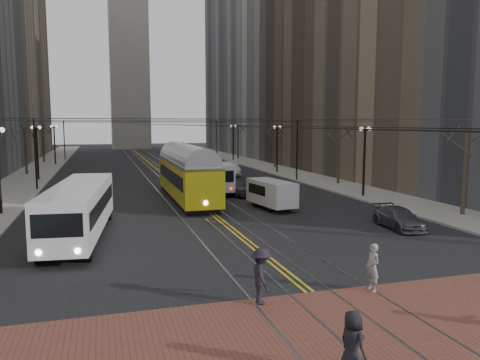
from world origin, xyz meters
TOP-DOWN VIEW (x-y plane):
  - ground at (0.00, 0.00)m, footprint 260.00×260.00m
  - sidewalk_left at (-15.00, 45.00)m, footprint 5.00×140.00m
  - sidewalk_right at (15.00, 45.00)m, footprint 5.00×140.00m
  - crosswalk_band at (0.00, -4.00)m, footprint 25.00×6.00m
  - streetcar_rails at (0.00, 45.00)m, footprint 4.80×130.00m
  - centre_lines at (0.00, 45.00)m, footprint 0.42×130.00m
  - building_right_mid at (25.50, 46.00)m, footprint 16.00×20.00m
  - building_right_midfar at (27.50, 66.00)m, footprint 20.00×20.00m
  - building_right_far at (25.50, 86.00)m, footprint 16.00×20.00m
  - lamp_posts at (-0.00, 28.75)m, footprint 27.60×57.20m
  - street_trees at (0.00, 35.25)m, footprint 31.68×53.28m
  - trolley_wires at (0.00, 34.83)m, footprint 25.96×120.00m
  - transit_bus at (-8.36, 10.00)m, footprint 3.68×11.78m
  - streetcar at (-0.58, 21.15)m, footprint 2.79×14.57m
  - rear_bus at (1.80, 25.74)m, footprint 3.17×10.58m
  - cargo_van at (4.50, 15.20)m, footprint 2.47×4.85m
  - sedan_grey at (4.00, 22.00)m, footprint 2.49×4.68m
  - sedan_silver at (7.29, 36.63)m, footprint 2.22×5.17m
  - sedan_parked at (9.50, 7.18)m, footprint 2.05×4.32m
  - pedestrian_a at (-1.47, -6.50)m, footprint 0.66×0.89m
  - pedestrian_b at (2.25, -1.50)m, footprint 0.45×0.66m
  - pedestrian_d at (-2.06, -1.50)m, footprint 0.79×1.29m

SIDE VIEW (x-z plane):
  - ground at x=0.00m, z-range 0.00..0.00m
  - streetcar_rails at x=0.00m, z-range 0.00..0.01m
  - crosswalk_band at x=0.00m, z-range 0.00..0.01m
  - centre_lines at x=0.00m, z-range 0.01..0.01m
  - sidewalk_left at x=-15.00m, z-range 0.00..0.15m
  - sidewalk_right at x=15.00m, z-range 0.00..0.15m
  - sedan_parked at x=9.50m, z-range 0.00..1.22m
  - sedan_grey at x=4.00m, z-range 0.00..1.51m
  - sedan_silver at x=7.29m, z-range 0.00..1.66m
  - pedestrian_a at x=-1.47m, z-range 0.01..1.65m
  - pedestrian_b at x=2.25m, z-range 0.01..1.77m
  - pedestrian_d at x=-2.06m, z-range 0.01..1.94m
  - cargo_van at x=4.50m, z-range 0.00..2.05m
  - rear_bus at x=1.80m, z-range 0.00..2.72m
  - transit_bus at x=-8.36m, z-range 0.00..2.90m
  - streetcar at x=-0.58m, z-range 0.00..3.43m
  - street_trees at x=0.00m, z-range 0.00..5.60m
  - lamp_posts at x=0.00m, z-range 0.00..5.60m
  - trolley_wires at x=0.00m, z-range 0.47..7.07m
  - building_right_mid at x=25.50m, z-range 0.00..34.00m
  - building_right_far at x=25.50m, z-range 0.00..40.00m
  - building_right_midfar at x=27.50m, z-range 0.00..52.00m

